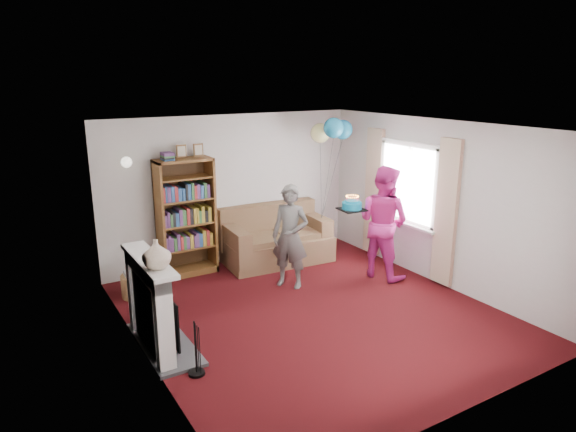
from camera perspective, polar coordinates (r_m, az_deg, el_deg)
ground at (r=7.09m, az=2.81°, el=-10.70°), size 5.00×5.00×0.00m
wall_back at (r=8.76m, az=-6.28°, el=3.00°), size 4.50×0.02×2.50m
wall_left at (r=5.74m, az=-16.16°, el=-4.20°), size 0.02×5.00×2.50m
wall_right at (r=8.08m, az=16.36°, el=1.41°), size 0.02×5.00×2.50m
ceiling at (r=6.40m, az=3.10°, el=9.90°), size 4.50×5.00×0.01m
fireplace at (r=6.23m, az=-14.59°, el=-9.85°), size 0.55×1.80×1.12m
window_bay at (r=8.46m, az=13.12°, el=1.91°), size 0.14×2.02×2.20m
wall_sconce at (r=7.94m, az=-17.52°, el=5.74°), size 0.16×0.23×0.16m
bookcase at (r=8.31m, az=-11.34°, el=-0.22°), size 0.89×0.42×2.09m
sofa at (r=8.88m, az=-1.46°, el=-2.73°), size 1.80×0.95×0.95m
wicker_basket at (r=7.83m, az=-16.47°, el=-7.32°), size 0.44×0.44×0.39m
person_striped at (r=7.66m, az=0.24°, el=-2.30°), size 0.65×0.69×1.57m
person_magenta at (r=8.17m, az=10.53°, el=-0.65°), size 0.88×1.02×1.79m
birthday_cake at (r=7.88m, az=7.12°, el=1.14°), size 0.36×0.36×0.22m
balloons at (r=8.78m, az=4.93°, el=9.48°), size 0.67×0.72×1.77m
mantel_vase at (r=5.63m, az=-14.41°, el=-4.10°), size 0.32×0.32×0.32m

